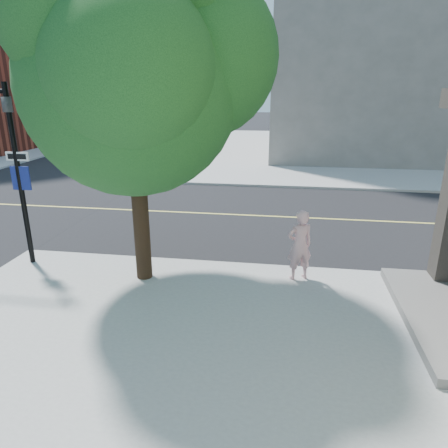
# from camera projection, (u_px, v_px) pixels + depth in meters

# --- Properties ---
(ground) EXTENTS (140.00, 140.00, 0.00)m
(ground) POSITION_uv_depth(u_px,v_px,m) (63.00, 256.00, 11.32)
(ground) COLOR black
(ground) RESTS_ON ground
(road_ew) EXTENTS (140.00, 9.00, 0.01)m
(road_ew) POSITION_uv_depth(u_px,v_px,m) (124.00, 210.00, 15.54)
(road_ew) COLOR black
(road_ew) RESTS_ON ground
(sidewalk_ne) EXTENTS (29.00, 25.00, 0.12)m
(sidewalk_ne) POSITION_uv_depth(u_px,v_px,m) (391.00, 151.00, 29.53)
(sidewalk_ne) COLOR #A1A1A0
(sidewalk_ne) RESTS_ON ground
(filler_ne) EXTENTS (18.00, 16.00, 14.00)m
(filler_ne) POSITION_uv_depth(u_px,v_px,m) (410.00, 46.00, 27.69)
(filler_ne) COLOR slate
(filler_ne) RESTS_ON sidewalk_ne
(man_on_phone) EXTENTS (0.73, 0.62, 1.69)m
(man_on_phone) POSITION_uv_depth(u_px,v_px,m) (300.00, 245.00, 9.45)
(man_on_phone) COLOR #D9A2A6
(man_on_phone) RESTS_ON sidewalk_se
(street_tree) EXTENTS (5.65, 5.14, 7.51)m
(street_tree) POSITION_uv_depth(u_px,v_px,m) (136.00, 60.00, 8.25)
(street_tree) COLOR black
(street_tree) RESTS_ON sidewalk_se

